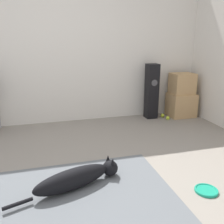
{
  "coord_description": "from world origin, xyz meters",
  "views": [
    {
      "loc": [
        -0.16,
        -2.12,
        1.38
      ],
      "look_at": [
        0.69,
        0.92,
        0.45
      ],
      "focal_mm": 40.0,
      "sensor_mm": 36.0,
      "label": 1
    }
  ],
  "objects_px": {
    "cardboard_box_upper": "(182,84)",
    "floor_speaker": "(152,91)",
    "cardboard_box_lower": "(181,105)",
    "dog": "(78,178)",
    "frisbee": "(206,190)",
    "tennis_ball_by_boxes": "(163,115)",
    "tennis_ball_near_speaker": "(168,118)"
  },
  "relations": [
    {
      "from": "cardboard_box_upper",
      "to": "floor_speaker",
      "type": "xyz_separation_m",
      "value": [
        -0.57,
        0.05,
        -0.12
      ]
    },
    {
      "from": "cardboard_box_lower",
      "to": "floor_speaker",
      "type": "height_order",
      "value": "floor_speaker"
    },
    {
      "from": "dog",
      "to": "frisbee",
      "type": "xyz_separation_m",
      "value": [
        1.15,
        -0.38,
        -0.1
      ]
    },
    {
      "from": "floor_speaker",
      "to": "cardboard_box_upper",
      "type": "bearing_deg",
      "value": -5.34
    },
    {
      "from": "dog",
      "to": "floor_speaker",
      "type": "bearing_deg",
      "value": 49.86
    },
    {
      "from": "frisbee",
      "to": "floor_speaker",
      "type": "height_order",
      "value": "floor_speaker"
    },
    {
      "from": "cardboard_box_lower",
      "to": "tennis_ball_by_boxes",
      "type": "distance_m",
      "value": 0.4
    },
    {
      "from": "tennis_ball_near_speaker",
      "to": "frisbee",
      "type": "bearing_deg",
      "value": -108.17
    },
    {
      "from": "cardboard_box_lower",
      "to": "tennis_ball_by_boxes",
      "type": "relative_size",
      "value": 6.91
    },
    {
      "from": "cardboard_box_upper",
      "to": "floor_speaker",
      "type": "bearing_deg",
      "value": 174.66
    },
    {
      "from": "cardboard_box_upper",
      "to": "dog",
      "type": "bearing_deg",
      "value": -139.66
    },
    {
      "from": "tennis_ball_by_boxes",
      "to": "cardboard_box_lower",
      "type": "bearing_deg",
      "value": -2.15
    },
    {
      "from": "cardboard_box_lower",
      "to": "tennis_ball_near_speaker",
      "type": "bearing_deg",
      "value": -156.33
    },
    {
      "from": "frisbee",
      "to": "tennis_ball_by_boxes",
      "type": "bearing_deg",
      "value": 73.57
    },
    {
      "from": "dog",
      "to": "floor_speaker",
      "type": "xyz_separation_m",
      "value": [
        1.59,
        1.88,
        0.37
      ]
    },
    {
      "from": "cardboard_box_lower",
      "to": "floor_speaker",
      "type": "bearing_deg",
      "value": 173.48
    },
    {
      "from": "cardboard_box_upper",
      "to": "tennis_ball_near_speaker",
      "type": "height_order",
      "value": "cardboard_box_upper"
    },
    {
      "from": "cardboard_box_lower",
      "to": "tennis_ball_by_boxes",
      "type": "height_order",
      "value": "cardboard_box_lower"
    },
    {
      "from": "dog",
      "to": "cardboard_box_upper",
      "type": "xyz_separation_m",
      "value": [
        2.15,
        1.83,
        0.49
      ]
    },
    {
      "from": "tennis_ball_by_boxes",
      "to": "frisbee",
      "type": "bearing_deg",
      "value": -106.43
    },
    {
      "from": "floor_speaker",
      "to": "tennis_ball_near_speaker",
      "type": "xyz_separation_m",
      "value": [
        0.24,
        -0.21,
        -0.45
      ]
    },
    {
      "from": "cardboard_box_lower",
      "to": "tennis_ball_near_speaker",
      "type": "xyz_separation_m",
      "value": [
        -0.34,
        -0.15,
        -0.18
      ]
    },
    {
      "from": "dog",
      "to": "cardboard_box_upper",
      "type": "relative_size",
      "value": 2.75
    },
    {
      "from": "dog",
      "to": "cardboard_box_lower",
      "type": "xyz_separation_m",
      "value": [
        2.16,
        1.82,
        0.1
      ]
    },
    {
      "from": "frisbee",
      "to": "tennis_ball_by_boxes",
      "type": "relative_size",
      "value": 3.3
    },
    {
      "from": "dog",
      "to": "cardboard_box_lower",
      "type": "bearing_deg",
      "value": 40.09
    },
    {
      "from": "floor_speaker",
      "to": "tennis_ball_near_speaker",
      "type": "distance_m",
      "value": 0.55
    },
    {
      "from": "cardboard_box_upper",
      "to": "tennis_ball_by_boxes",
      "type": "xyz_separation_m",
      "value": [
        -0.35,
        0.0,
        -0.57
      ]
    },
    {
      "from": "frisbee",
      "to": "cardboard_box_lower",
      "type": "bearing_deg",
      "value": 65.37
    },
    {
      "from": "floor_speaker",
      "to": "tennis_ball_by_boxes",
      "type": "height_order",
      "value": "floor_speaker"
    },
    {
      "from": "dog",
      "to": "floor_speaker",
      "type": "relative_size",
      "value": 1.12
    },
    {
      "from": "frisbee",
      "to": "tennis_ball_near_speaker",
      "type": "relative_size",
      "value": 3.3
    }
  ]
}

